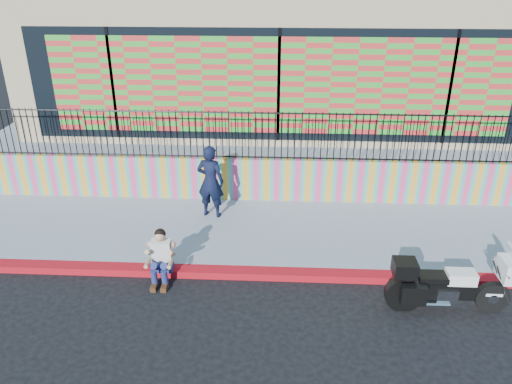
{
  "coord_description": "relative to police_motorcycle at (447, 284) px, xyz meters",
  "views": [
    {
      "loc": [
        0.07,
        -8.25,
        5.72
      ],
      "look_at": [
        -0.42,
        1.2,
        1.29
      ],
      "focal_mm": 35.0,
      "sensor_mm": 36.0,
      "label": 1
    }
  ],
  "objects": [
    {
      "name": "ground",
      "position": [
        -3.06,
        0.85,
        -0.56
      ],
      "size": [
        90.0,
        90.0,
        0.0
      ],
      "primitive_type": "plane",
      "color": "black",
      "rests_on": "ground"
    },
    {
      "name": "red_curb",
      "position": [
        -3.06,
        0.85,
        -0.49
      ],
      "size": [
        16.0,
        0.3,
        0.15
      ],
      "primitive_type": "cube",
      "color": "#A80D0C",
      "rests_on": "ground"
    },
    {
      "name": "sidewalk",
      "position": [
        -3.06,
        2.5,
        -0.49
      ],
      "size": [
        16.0,
        3.0,
        0.15
      ],
      "primitive_type": "cube",
      "color": "#8C95A8",
      "rests_on": "ground"
    },
    {
      "name": "mural_wall",
      "position": [
        -3.06,
        4.1,
        0.14
      ],
      "size": [
        16.0,
        0.2,
        1.1
      ],
      "primitive_type": "cube",
      "color": "#EF3F7E",
      "rests_on": "sidewalk"
    },
    {
      "name": "metal_fence",
      "position": [
        -3.06,
        4.1,
        1.29
      ],
      "size": [
        15.8,
        0.04,
        1.2
      ],
      "primitive_type": null,
      "color": "black",
      "rests_on": "mural_wall"
    },
    {
      "name": "elevated_platform",
      "position": [
        -3.06,
        9.2,
        0.06
      ],
      "size": [
        16.0,
        10.0,
        1.25
      ],
      "primitive_type": "cube",
      "color": "#8C95A8",
      "rests_on": "ground"
    },
    {
      "name": "storefront_building",
      "position": [
        -3.06,
        8.99,
        2.69
      ],
      "size": [
        14.0,
        8.06,
        4.0
      ],
      "color": "tan",
      "rests_on": "elevated_platform"
    },
    {
      "name": "police_motorcycle",
      "position": [
        0.0,
        0.0,
        0.0
      ],
      "size": [
        2.15,
        0.71,
        1.34
      ],
      "color": "black",
      "rests_on": "ground"
    },
    {
      "name": "police_officer",
      "position": [
        -4.59,
        3.14,
        0.47
      ],
      "size": [
        0.71,
        0.54,
        1.76
      ],
      "primitive_type": "imported",
      "rotation": [
        0.0,
        0.0,
        2.93
      ],
      "color": "black",
      "rests_on": "sidewalk"
    },
    {
      "name": "seated_man",
      "position": [
        -5.23,
        0.6,
        -0.11
      ],
      "size": [
        0.54,
        0.71,
        1.06
      ],
      "color": "navy",
      "rests_on": "ground"
    }
  ]
}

